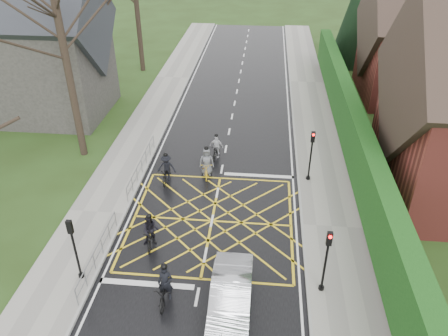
% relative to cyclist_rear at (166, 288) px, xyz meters
% --- Properties ---
extents(ground, '(120.00, 120.00, 0.00)m').
position_rel_cyclist_rear_xyz_m(ground, '(1.24, 5.22, -0.61)').
color(ground, '#1F3110').
rests_on(ground, ground).
extents(road, '(9.00, 80.00, 0.01)m').
position_rel_cyclist_rear_xyz_m(road, '(1.24, 5.22, -0.61)').
color(road, black).
rests_on(road, ground).
extents(sidewalk_right, '(3.00, 80.00, 0.15)m').
position_rel_cyclist_rear_xyz_m(sidewalk_right, '(7.24, 5.22, -0.54)').
color(sidewalk_right, gray).
rests_on(sidewalk_right, ground).
extents(sidewalk_left, '(3.00, 80.00, 0.15)m').
position_rel_cyclist_rear_xyz_m(sidewalk_left, '(-4.76, 5.22, -0.54)').
color(sidewalk_left, gray).
rests_on(sidewalk_left, ground).
extents(stone_wall, '(0.50, 38.00, 0.70)m').
position_rel_cyclist_rear_xyz_m(stone_wall, '(8.99, 11.22, -0.26)').
color(stone_wall, slate).
rests_on(stone_wall, ground).
extents(hedge, '(0.90, 38.00, 2.80)m').
position_rel_cyclist_rear_xyz_m(hedge, '(8.99, 11.22, 1.49)').
color(hedge, '#0E350E').
rests_on(hedge, stone_wall).
extents(house_far, '(9.80, 8.80, 10.30)m').
position_rel_cyclist_rear_xyz_m(house_far, '(15.99, 23.22, 3.75)').
color(house_far, maroon).
rests_on(house_far, ground).
extents(conifer, '(4.60, 4.60, 10.00)m').
position_rel_cyclist_rear_xyz_m(conifer, '(11.99, 31.22, 4.38)').
color(conifer, black).
rests_on(conifer, ground).
extents(church, '(8.80, 7.80, 11.00)m').
position_rel_cyclist_rear_xyz_m(church, '(-12.30, 17.22, 4.32)').
color(church, '#2D2B28').
rests_on(church, ground).
extents(tree_near, '(9.24, 9.24, 11.44)m').
position_rel_cyclist_rear_xyz_m(tree_near, '(-7.76, 11.22, 7.30)').
color(tree_near, black).
rests_on(tree_near, ground).
extents(railing_south, '(0.05, 5.04, 1.03)m').
position_rel_cyclist_rear_xyz_m(railing_south, '(-3.41, 1.72, 0.17)').
color(railing_south, slate).
rests_on(railing_south, ground).
extents(railing_north, '(0.05, 6.04, 1.03)m').
position_rel_cyclist_rear_xyz_m(railing_north, '(-3.41, 9.22, 0.18)').
color(railing_north, slate).
rests_on(railing_north, ground).
extents(traffic_light_ne, '(0.24, 0.31, 3.21)m').
position_rel_cyclist_rear_xyz_m(traffic_light_ne, '(6.34, 9.41, 1.05)').
color(traffic_light_ne, black).
rests_on(traffic_light_ne, ground).
extents(traffic_light_se, '(0.24, 0.31, 3.21)m').
position_rel_cyclist_rear_xyz_m(traffic_light_se, '(6.34, 1.01, 1.05)').
color(traffic_light_se, black).
rests_on(traffic_light_se, ground).
extents(traffic_light_sw, '(0.24, 0.31, 3.21)m').
position_rel_cyclist_rear_xyz_m(traffic_light_sw, '(-3.86, 0.72, 1.05)').
color(traffic_light_sw, black).
rests_on(traffic_light_sw, ground).
extents(cyclist_rear, '(0.69, 1.94, 1.88)m').
position_rel_cyclist_rear_xyz_m(cyclist_rear, '(0.00, 0.00, 0.00)').
color(cyclist_rear, black).
rests_on(cyclist_rear, ground).
extents(cyclist_back, '(0.86, 1.82, 1.78)m').
position_rel_cyclist_rear_xyz_m(cyclist_back, '(-1.39, 3.19, 0.06)').
color(cyclist_back, black).
rests_on(cyclist_back, ground).
extents(cyclist_mid, '(1.07, 1.85, 1.79)m').
position_rel_cyclist_rear_xyz_m(cyclist_mid, '(-1.82, 8.74, 0.04)').
color(cyclist_mid, black).
rests_on(cyclist_mid, ground).
extents(cyclist_front, '(0.93, 1.68, 1.64)m').
position_rel_cyclist_rear_xyz_m(cyclist_front, '(0.74, 11.61, -0.01)').
color(cyclist_front, black).
rests_on(cyclist_front, ground).
extents(cyclist_lead, '(0.92, 2.02, 1.89)m').
position_rel_cyclist_rear_xyz_m(cyclist_lead, '(0.41, 9.54, 0.05)').
color(cyclist_lead, gold).
rests_on(cyclist_lead, ground).
extents(car, '(1.60, 4.53, 1.49)m').
position_rel_cyclist_rear_xyz_m(car, '(2.67, -0.34, 0.13)').
color(car, '#AEAFB5').
rests_on(car, ground).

